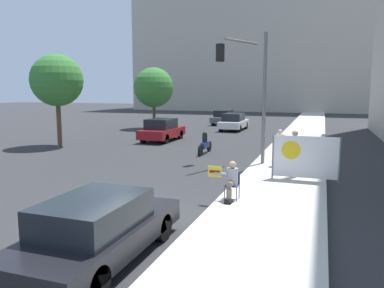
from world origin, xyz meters
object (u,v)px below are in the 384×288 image
(seated_protester, at_px, (231,180))
(parked_car_curbside, at_px, (98,229))
(jogger_on_sidewalk, at_px, (294,153))
(street_tree_midblock, at_px, (154,88))
(car_on_road_nearest, at_px, (162,130))
(pedestrian_behind, at_px, (280,147))
(car_on_road_distant, at_px, (224,117))
(street_tree_near_curb, at_px, (57,81))
(motorcycle_on_road, at_px, (205,144))
(traffic_light_pole, at_px, (247,77))
(car_on_road_midblock, at_px, (234,122))
(protest_banner, at_px, (305,157))

(seated_protester, bearing_deg, parked_car_curbside, -112.94)
(jogger_on_sidewalk, height_order, street_tree_midblock, street_tree_midblock)
(car_on_road_nearest, bearing_deg, pedestrian_behind, -38.53)
(car_on_road_distant, xyz_separation_m, street_tree_midblock, (-4.98, -6.20, 2.99))
(seated_protester, relative_size, street_tree_near_curb, 0.21)
(motorcycle_on_road, bearing_deg, parked_car_curbside, -81.98)
(pedestrian_behind, distance_m, car_on_road_nearest, 11.16)
(traffic_light_pole, height_order, car_on_road_midblock, traffic_light_pole)
(motorcycle_on_road, bearing_deg, street_tree_midblock, 126.11)
(jogger_on_sidewalk, bearing_deg, protest_banner, 133.31)
(jogger_on_sidewalk, bearing_deg, street_tree_midblock, -48.76)
(traffic_light_pole, height_order, parked_car_curbside, traffic_light_pole)
(car_on_road_nearest, relative_size, street_tree_near_curb, 0.74)
(seated_protester, xyz_separation_m, street_tree_near_curb, (-13.03, 8.46, 3.26))
(pedestrian_behind, distance_m, traffic_light_pole, 3.54)
(protest_banner, height_order, parked_car_curbside, protest_banner)
(parked_car_curbside, bearing_deg, seated_protester, 70.09)
(traffic_light_pole, height_order, car_on_road_distant, traffic_light_pole)
(car_on_road_midblock, distance_m, car_on_road_distant, 5.74)
(traffic_light_pole, distance_m, car_on_road_midblock, 15.73)
(street_tree_near_curb, relative_size, street_tree_midblock, 1.03)
(car_on_road_midblock, distance_m, street_tree_near_curb, 15.59)
(seated_protester, distance_m, car_on_road_distant, 27.51)
(car_on_road_nearest, xyz_separation_m, car_on_road_distant, (0.85, 13.80, -0.03))
(car_on_road_midblock, height_order, motorcycle_on_road, car_on_road_midblock)
(motorcycle_on_road, bearing_deg, pedestrian_behind, -33.24)
(street_tree_near_curb, bearing_deg, parked_car_curbside, -48.94)
(seated_protester, height_order, street_tree_midblock, street_tree_midblock)
(car_on_road_nearest, distance_m, car_on_road_midblock, 9.06)
(car_on_road_distant, distance_m, street_tree_near_curb, 19.35)
(seated_protester, distance_m, jogger_on_sidewalk, 4.08)
(traffic_light_pole, distance_m, car_on_road_nearest, 10.07)
(parked_car_curbside, bearing_deg, protest_banner, 65.22)
(pedestrian_behind, distance_m, parked_car_curbside, 10.71)
(jogger_on_sidewalk, xyz_separation_m, parked_car_curbside, (-3.23, -8.34, -0.41))
(protest_banner, bearing_deg, parked_car_curbside, -114.78)
(seated_protester, relative_size, car_on_road_midblock, 0.26)
(pedestrian_behind, bearing_deg, car_on_road_nearest, 161.04)
(protest_banner, xyz_separation_m, car_on_road_nearest, (-9.91, 9.49, -0.29))
(car_on_road_nearest, height_order, motorcycle_on_road, car_on_road_nearest)
(traffic_light_pole, bearing_deg, jogger_on_sidewalk, -48.36)
(pedestrian_behind, bearing_deg, car_on_road_midblock, 129.57)
(jogger_on_sidewalk, distance_m, street_tree_near_curb, 15.63)
(street_tree_midblock, bearing_deg, car_on_road_nearest, -61.42)
(car_on_road_distant, height_order, motorcycle_on_road, car_on_road_distant)
(parked_car_curbside, xyz_separation_m, street_tree_near_curb, (-11.37, 13.05, 3.38))
(car_on_road_distant, height_order, street_tree_near_curb, street_tree_near_curb)
(car_on_road_nearest, distance_m, street_tree_midblock, 9.14)
(jogger_on_sidewalk, height_order, traffic_light_pole, traffic_light_pole)
(car_on_road_midblock, bearing_deg, jogger_on_sidewalk, -69.95)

